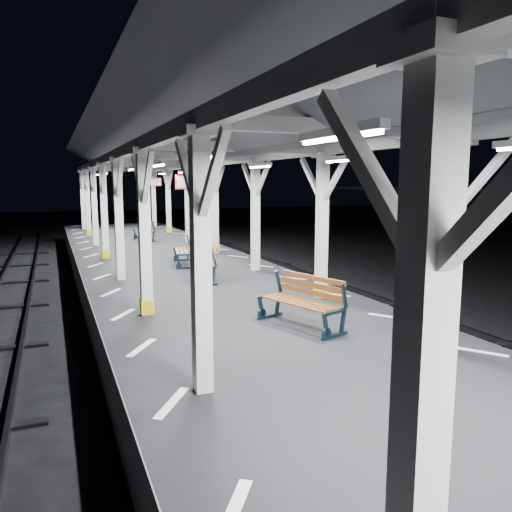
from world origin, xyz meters
TOP-DOWN VIEW (x-y plane):
  - ground at (0.00, 0.00)m, footprint 120.00×120.00m
  - platform at (0.00, 0.00)m, footprint 6.00×50.00m
  - hazard_stripes_left at (-2.45, 0.00)m, footprint 1.00×48.00m
  - hazard_stripes_right at (2.45, 0.00)m, footprint 1.00×48.00m
  - track_right at (5.00, 0.00)m, footprint 2.20×60.00m
  - canopy at (0.00, -0.01)m, footprint 5.40×49.00m
  - bench_near at (0.57, 0.11)m, footprint 1.13×1.85m
  - bench_mid at (0.23, 5.11)m, footprint 1.13×1.92m
  - bench_far at (0.32, 7.78)m, footprint 0.92×1.78m
  - bench_extra at (0.32, 15.21)m, footprint 0.78×1.72m

SIDE VIEW (x-z plane):
  - ground at x=0.00m, z-range 0.00..0.00m
  - track_right at x=5.00m, z-range 0.00..0.16m
  - platform at x=0.00m, z-range 0.00..1.00m
  - hazard_stripes_left at x=-2.45m, z-range 1.00..1.01m
  - hazard_stripes_right at x=2.45m, z-range 1.00..1.01m
  - bench_extra at x=0.32m, z-range 1.03..1.94m
  - bench_far at x=0.32m, z-range 1.03..1.95m
  - bench_near at x=0.57m, z-range 1.03..1.97m
  - bench_mid at x=0.23m, z-range 1.03..2.01m
  - canopy at x=0.00m, z-range 2.23..6.88m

